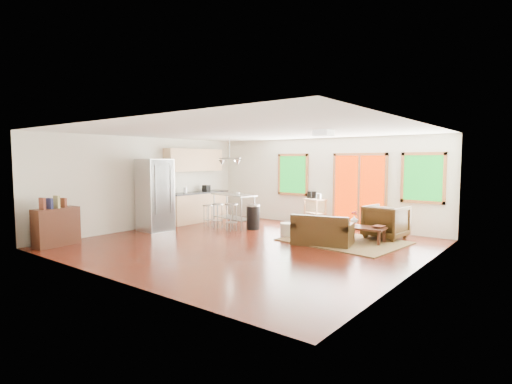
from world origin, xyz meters
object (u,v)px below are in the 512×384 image
Objects in this scene: rug at (344,241)px; armchair at (386,220)px; coffee_table at (365,229)px; loveseat at (322,233)px; kitchen_cart at (315,202)px; ottoman at (334,229)px; refrigerator at (155,195)px; island at (234,204)px.

rug is 2.87× the size of armchair.
rug is at bearing -152.89° from coffee_table.
armchair is (0.90, 1.61, 0.18)m from loveseat.
rug is 1.27m from armchair.
kitchen_cart is at bearing 145.53° from coffee_table.
loveseat is 1.85m from armchair.
ottoman is at bearing 28.96° from armchair.
rug is 0.71m from loveseat.
rug is 4.64× the size of ottoman.
loveseat is 1.46× the size of kitchen_cart.
ottoman is 0.29× the size of refrigerator.
refrigerator is (-4.80, -1.78, 0.98)m from rug.
loveseat is at bearing 66.88° from armchair.
coffee_table reaches higher than rug.
loveseat is 2.84m from kitchen_cart.
loveseat is 1.15m from ottoman.
refrigerator reaches higher than rug.
rug is 5.22m from refrigerator.
armchair is (0.65, 0.99, 0.45)m from rug.
island reaches higher than ottoman.
island is at bearing -171.85° from ottoman.
refrigerator is 1.23× the size of island.
island reaches higher than loveseat.
coffee_table is at bearing 80.04° from armchair.
refrigerator is (-4.56, -1.16, 0.71)m from loveseat.
coffee_table is 1.72× the size of ottoman.
kitchen_cart is at bearing 53.87° from refrigerator.
island is (-3.55, 0.07, 0.64)m from rug.
rug is 1.34× the size of refrigerator.
refrigerator is at bearing -178.84° from loveseat.
coffee_table is at bearing -16.85° from ottoman.
island is at bearing 178.89° from rug.
armchair is at bearing 56.80° from rug.
coffee_table is at bearing 2.16° from island.
coffee_table is at bearing 37.77° from loveseat.
kitchen_cart is at bearing 135.86° from ottoman.
coffee_table is at bearing -34.47° from kitchen_cart.
island is at bearing 155.11° from loveseat.
loveseat is at bearing -129.04° from coffee_table.
armchair is 1.62× the size of ottoman.
island is at bearing -177.84° from coffee_table.
armchair is 0.58× the size of island.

